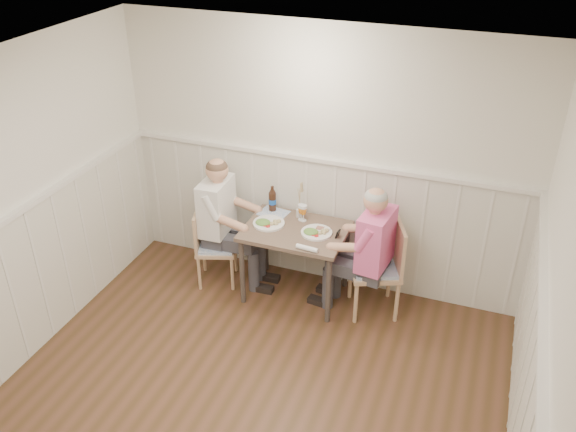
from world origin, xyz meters
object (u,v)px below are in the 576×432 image
object	(u,v)px
man_in_pink	(370,263)
diner_cream	(222,230)
grass_vase	(299,200)
beer_bottle	(272,200)
chair_left	(211,243)
chair_right	(381,265)
dining_table	(295,238)

from	to	relation	value
man_in_pink	diner_cream	xyz separation A→B (m)	(-1.51, 0.04, 0.01)
grass_vase	beer_bottle	bearing A→B (deg)	174.10
beer_bottle	chair_left	bearing A→B (deg)	-148.16
beer_bottle	chair_right	bearing A→B (deg)	-10.31
man_in_pink	diner_cream	distance (m)	1.52
man_in_pink	chair_right	bearing A→B (deg)	43.09
dining_table	beer_bottle	bearing A→B (deg)	141.91
man_in_pink	beer_bottle	bearing A→B (deg)	164.30
chair_right	grass_vase	world-z (taller)	grass_vase
chair_right	man_in_pink	distance (m)	0.14
chair_left	dining_table	bearing A→B (deg)	4.54
beer_bottle	dining_table	bearing A→B (deg)	-38.09
dining_table	chair_left	distance (m)	0.90
man_in_pink	grass_vase	distance (m)	0.91
chair_left	beer_bottle	size ratio (longest dim) A/B	3.05
grass_vase	chair_right	bearing A→B (deg)	-11.70
dining_table	chair_left	world-z (taller)	chair_left
chair_right	chair_left	size ratio (longest dim) A/B	1.15
man_in_pink	beer_bottle	size ratio (longest dim) A/B	5.06
diner_cream	man_in_pink	bearing A→B (deg)	-1.69
chair_left	beer_bottle	world-z (taller)	beer_bottle
chair_right	grass_vase	xyz separation A→B (m)	(-0.88, 0.18, 0.42)
chair_right	diner_cream	world-z (taller)	diner_cream
dining_table	man_in_pink	world-z (taller)	man_in_pink
chair_left	beer_bottle	distance (m)	0.76
chair_right	man_in_pink	size ratio (longest dim) A/B	0.70
chair_right	diner_cream	distance (m)	1.61
chair_right	man_in_pink	world-z (taller)	man_in_pink
man_in_pink	beer_bottle	world-z (taller)	man_in_pink
diner_cream	beer_bottle	size ratio (longest dim) A/B	5.12
dining_table	diner_cream	xyz separation A→B (m)	(-0.78, 0.01, -0.08)
chair_right	beer_bottle	distance (m)	1.24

